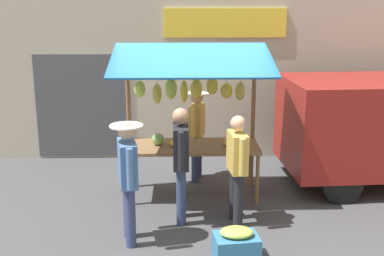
{
  "coord_description": "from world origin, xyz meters",
  "views": [
    {
      "loc": [
        0.19,
        7.69,
        3.2
      ],
      "look_at": [
        0.0,
        0.3,
        1.25
      ],
      "focal_mm": 45.8,
      "sensor_mm": 36.0,
      "label": 1
    }
  ],
  "objects_px": {
    "shopper_with_shopping_bag": "(237,162)",
    "produce_crate_near": "(236,245)",
    "shopper_in_striped_shirt": "(181,156)",
    "shopper_in_grey_tee": "(128,173)",
    "market_stall": "(190,104)",
    "vendor_with_sunhat": "(197,128)"
  },
  "relations": [
    {
      "from": "shopper_with_shopping_bag",
      "to": "produce_crate_near",
      "type": "relative_size",
      "value": 2.7
    },
    {
      "from": "shopper_with_shopping_bag",
      "to": "shopper_in_striped_shirt",
      "type": "distance_m",
      "value": 0.81
    },
    {
      "from": "shopper_with_shopping_bag",
      "to": "shopper_in_grey_tee",
      "type": "distance_m",
      "value": 1.61
    },
    {
      "from": "shopper_with_shopping_bag",
      "to": "produce_crate_near",
      "type": "xyz_separation_m",
      "value": [
        0.12,
        1.07,
        -0.74
      ]
    },
    {
      "from": "market_stall",
      "to": "vendor_with_sunhat",
      "type": "relative_size",
      "value": 1.53
    },
    {
      "from": "vendor_with_sunhat",
      "to": "shopper_in_grey_tee",
      "type": "relative_size",
      "value": 0.98
    },
    {
      "from": "market_stall",
      "to": "shopper_with_shopping_bag",
      "type": "distance_m",
      "value": 1.43
    },
    {
      "from": "shopper_in_striped_shirt",
      "to": "vendor_with_sunhat",
      "type": "bearing_deg",
      "value": -10.37
    },
    {
      "from": "shopper_with_shopping_bag",
      "to": "shopper_in_grey_tee",
      "type": "bearing_deg",
      "value": 104.05
    },
    {
      "from": "produce_crate_near",
      "to": "shopper_in_grey_tee",
      "type": "bearing_deg",
      "value": -20.0
    },
    {
      "from": "shopper_in_grey_tee",
      "to": "produce_crate_near",
      "type": "distance_m",
      "value": 1.68
    },
    {
      "from": "shopper_in_striped_shirt",
      "to": "produce_crate_near",
      "type": "relative_size",
      "value": 2.86
    },
    {
      "from": "shopper_in_striped_shirt",
      "to": "shopper_in_grey_tee",
      "type": "bearing_deg",
      "value": 131.61
    },
    {
      "from": "vendor_with_sunhat",
      "to": "shopper_with_shopping_bag",
      "type": "xyz_separation_m",
      "value": [
        -0.52,
        1.8,
        -0.03
      ]
    },
    {
      "from": "shopper_in_striped_shirt",
      "to": "shopper_with_shopping_bag",
      "type": "bearing_deg",
      "value": -96.15
    },
    {
      "from": "market_stall",
      "to": "shopper_in_striped_shirt",
      "type": "xyz_separation_m",
      "value": [
        0.16,
        1.04,
        -0.56
      ]
    },
    {
      "from": "market_stall",
      "to": "shopper_in_grey_tee",
      "type": "distance_m",
      "value": 1.97
    },
    {
      "from": "market_stall",
      "to": "produce_crate_near",
      "type": "xyz_separation_m",
      "value": [
        -0.53,
        2.19,
        -1.36
      ]
    },
    {
      "from": "market_stall",
      "to": "vendor_with_sunhat",
      "type": "bearing_deg",
      "value": -100.84
    },
    {
      "from": "vendor_with_sunhat",
      "to": "shopper_in_striped_shirt",
      "type": "distance_m",
      "value": 1.75
    },
    {
      "from": "market_stall",
      "to": "produce_crate_near",
      "type": "height_order",
      "value": "market_stall"
    },
    {
      "from": "shopper_with_shopping_bag",
      "to": "shopper_in_striped_shirt",
      "type": "relative_size",
      "value": 0.94
    }
  ]
}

